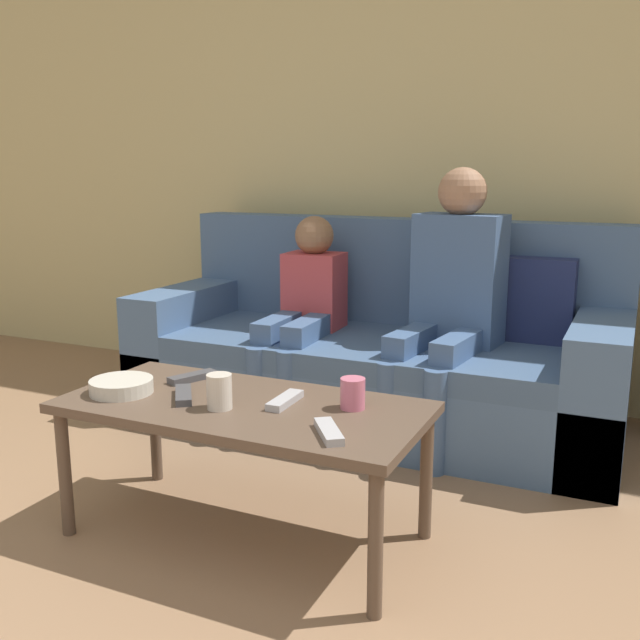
{
  "coord_description": "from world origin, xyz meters",
  "views": [
    {
      "loc": [
        0.99,
        -0.52,
        1.13
      ],
      "look_at": [
        -0.09,
        1.82,
        0.59
      ],
      "focal_mm": 40.0,
      "sensor_mm": 36.0,
      "label": 1
    }
  ],
  "objects_px": {
    "cup_far": "(219,392)",
    "tv_remote_2": "(193,377)",
    "tv_remote_1": "(183,395)",
    "cup_near": "(353,393)",
    "tv_remote_0": "(285,400)",
    "person_adult": "(452,288)",
    "snack_bowl": "(122,386)",
    "coffee_table": "(243,416)",
    "person_child": "(304,306)",
    "couch": "(378,357)",
    "tv_remote_3": "(329,432)"
  },
  "relations": [
    {
      "from": "cup_far",
      "to": "tv_remote_2",
      "type": "height_order",
      "value": "cup_far"
    },
    {
      "from": "tv_remote_1",
      "to": "cup_near",
      "type": "bearing_deg",
      "value": -21.06
    },
    {
      "from": "tv_remote_1",
      "to": "cup_far",
      "type": "bearing_deg",
      "value": -47.65
    },
    {
      "from": "cup_far",
      "to": "tv_remote_0",
      "type": "bearing_deg",
      "value": 37.08
    },
    {
      "from": "tv_remote_1",
      "to": "person_adult",
      "type": "bearing_deg",
      "value": 28.98
    },
    {
      "from": "snack_bowl",
      "to": "coffee_table",
      "type": "bearing_deg",
      "value": 10.96
    },
    {
      "from": "person_adult",
      "to": "cup_near",
      "type": "distance_m",
      "value": 1.02
    },
    {
      "from": "person_adult",
      "to": "person_child",
      "type": "distance_m",
      "value": 0.68
    },
    {
      "from": "coffee_table",
      "to": "tv_remote_2",
      "type": "xyz_separation_m",
      "value": [
        -0.27,
        0.13,
        0.05
      ]
    },
    {
      "from": "couch",
      "to": "person_child",
      "type": "relative_size",
      "value": 2.31
    },
    {
      "from": "snack_bowl",
      "to": "couch",
      "type": "bearing_deg",
      "value": 72.4
    },
    {
      "from": "cup_near",
      "to": "couch",
      "type": "bearing_deg",
      "value": 106.22
    },
    {
      "from": "coffee_table",
      "to": "person_child",
      "type": "relative_size",
      "value": 1.2
    },
    {
      "from": "coffee_table",
      "to": "person_child",
      "type": "bearing_deg",
      "value": 106.28
    },
    {
      "from": "tv_remote_1",
      "to": "tv_remote_2",
      "type": "bearing_deg",
      "value": 80.81
    },
    {
      "from": "couch",
      "to": "coffee_table",
      "type": "xyz_separation_m",
      "value": [
        -0.0,
        -1.19,
        0.1
      ]
    },
    {
      "from": "person_child",
      "to": "tv_remote_2",
      "type": "height_order",
      "value": "person_child"
    },
    {
      "from": "coffee_table",
      "to": "person_adult",
      "type": "height_order",
      "value": "person_adult"
    },
    {
      "from": "couch",
      "to": "person_child",
      "type": "distance_m",
      "value": 0.41
    },
    {
      "from": "person_adult",
      "to": "couch",
      "type": "bearing_deg",
      "value": 173.16
    },
    {
      "from": "cup_far",
      "to": "person_adult",
      "type": "bearing_deg",
      "value": 71.62
    },
    {
      "from": "coffee_table",
      "to": "tv_remote_1",
      "type": "bearing_deg",
      "value": -167.23
    },
    {
      "from": "couch",
      "to": "snack_bowl",
      "type": "relative_size",
      "value": 10.77
    },
    {
      "from": "coffee_table",
      "to": "person_child",
      "type": "height_order",
      "value": "person_child"
    },
    {
      "from": "person_adult",
      "to": "tv_remote_2",
      "type": "relative_size",
      "value": 6.51
    },
    {
      "from": "person_child",
      "to": "snack_bowl",
      "type": "bearing_deg",
      "value": -96.71
    },
    {
      "from": "tv_remote_1",
      "to": "tv_remote_2",
      "type": "relative_size",
      "value": 0.95
    },
    {
      "from": "coffee_table",
      "to": "tv_remote_1",
      "type": "xyz_separation_m",
      "value": [
        -0.19,
        -0.04,
        0.05
      ]
    },
    {
      "from": "couch",
      "to": "person_child",
      "type": "xyz_separation_m",
      "value": [
        -0.31,
        -0.13,
        0.24
      ]
    },
    {
      "from": "person_child",
      "to": "cup_far",
      "type": "height_order",
      "value": "person_child"
    },
    {
      "from": "person_adult",
      "to": "person_child",
      "type": "bearing_deg",
      "value": -169.56
    },
    {
      "from": "person_child",
      "to": "cup_near",
      "type": "distance_m",
      "value": 1.16
    },
    {
      "from": "tv_remote_2",
      "to": "tv_remote_3",
      "type": "distance_m",
      "value": 0.68
    },
    {
      "from": "person_child",
      "to": "tv_remote_2",
      "type": "distance_m",
      "value": 0.93
    },
    {
      "from": "couch",
      "to": "cup_near",
      "type": "distance_m",
      "value": 1.16
    },
    {
      "from": "couch",
      "to": "snack_bowl",
      "type": "bearing_deg",
      "value": -107.6
    },
    {
      "from": "person_adult",
      "to": "snack_bowl",
      "type": "xyz_separation_m",
      "value": [
        -0.75,
        -1.18,
        -0.19
      ]
    },
    {
      "from": "person_child",
      "to": "cup_near",
      "type": "height_order",
      "value": "person_child"
    },
    {
      "from": "coffee_table",
      "to": "snack_bowl",
      "type": "distance_m",
      "value": 0.41
    },
    {
      "from": "snack_bowl",
      "to": "tv_remote_2",
      "type": "bearing_deg",
      "value": 59.46
    },
    {
      "from": "couch",
      "to": "cup_near",
      "type": "relative_size",
      "value": 23.1
    },
    {
      "from": "person_adult",
      "to": "tv_remote_2",
      "type": "height_order",
      "value": "person_adult"
    },
    {
      "from": "couch",
      "to": "person_adult",
      "type": "distance_m",
      "value": 0.51
    },
    {
      "from": "couch",
      "to": "person_child",
      "type": "bearing_deg",
      "value": -158.06
    },
    {
      "from": "couch",
      "to": "cup_far",
      "type": "distance_m",
      "value": 1.28
    },
    {
      "from": "tv_remote_1",
      "to": "tv_remote_3",
      "type": "xyz_separation_m",
      "value": [
        0.53,
        -0.1,
        0.0
      ]
    },
    {
      "from": "snack_bowl",
      "to": "person_adult",
      "type": "bearing_deg",
      "value": 57.37
    },
    {
      "from": "coffee_table",
      "to": "cup_near",
      "type": "height_order",
      "value": "cup_near"
    },
    {
      "from": "person_child",
      "to": "tv_remote_1",
      "type": "height_order",
      "value": "person_child"
    },
    {
      "from": "coffee_table",
      "to": "person_child",
      "type": "distance_m",
      "value": 1.11
    }
  ]
}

